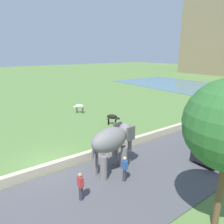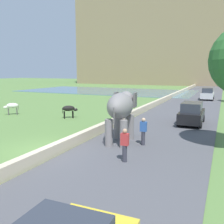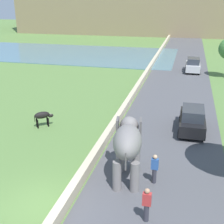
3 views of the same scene
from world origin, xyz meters
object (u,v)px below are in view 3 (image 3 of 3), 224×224
(elephant, at_px, (128,143))
(person_beside_elephant, at_px, (155,168))
(cow_black, at_px, (43,116))
(car_silver, at_px, (193,65))
(car_black, at_px, (192,120))
(person_trailing, at_px, (147,204))

(elephant, bearing_deg, person_beside_elephant, -4.51)
(person_beside_elephant, bearing_deg, cow_black, 148.39)
(car_silver, bearing_deg, car_black, -90.00)
(person_trailing, bearing_deg, person_beside_elephant, 90.27)
(elephant, xyz_separation_m, car_black, (3.18, 6.90, -1.14))
(elephant, relative_size, car_silver, 0.89)
(elephant, distance_m, car_silver, 25.79)
(person_beside_elephant, bearing_deg, person_trailing, -89.73)
(elephant, relative_size, car_black, 0.89)
(elephant, height_order, person_trailing, elephant)
(elephant, xyz_separation_m, person_beside_elephant, (1.40, -0.11, -1.16))
(person_beside_elephant, relative_size, cow_black, 1.29)
(elephant, bearing_deg, car_silver, 82.91)
(cow_black, bearing_deg, person_beside_elephant, -31.61)
(person_beside_elephant, xyz_separation_m, car_silver, (1.78, 25.68, 0.03))
(car_silver, height_order, cow_black, car_silver)
(person_trailing, xyz_separation_m, car_black, (1.77, 9.89, 0.03))
(person_trailing, relative_size, car_black, 0.41)
(elephant, xyz_separation_m, car_silver, (3.18, 25.57, -1.14))
(elephant, height_order, person_beside_elephant, elephant)
(person_beside_elephant, bearing_deg, car_black, 75.74)
(car_black, xyz_separation_m, cow_black, (-10.42, -1.69, -0.06))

